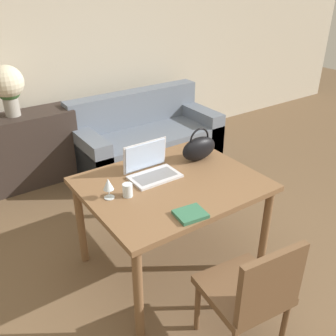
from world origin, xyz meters
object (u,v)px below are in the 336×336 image
object	(u,v)px
drinking_glass	(128,190)
couch	(146,140)
chair	(252,291)
handbag	(199,148)
wine_glass	(108,185)
laptop	(150,167)
flower_vase	(7,86)

from	to	relation	value
drinking_glass	couch	bearing A→B (deg)	55.25
chair	handbag	xyz separation A→B (m)	(0.44, 1.04, 0.37)
chair	handbag	size ratio (longest dim) A/B	2.75
chair	drinking_glass	bearing A→B (deg)	114.24
wine_glass	laptop	bearing A→B (deg)	16.55
couch	drinking_glass	distance (m)	2.04
couch	wine_glass	size ratio (longest dim) A/B	11.73
drinking_glass	flower_vase	xyz separation A→B (m)	(-0.22, 1.94, 0.29)
drinking_glass	flower_vase	size ratio (longest dim) A/B	0.18
wine_glass	handbag	xyz separation A→B (m)	(0.83, 0.11, 0.00)
chair	couch	bearing A→B (deg)	77.96
wine_glass	handbag	size ratio (longest dim) A/B	0.47
drinking_glass	wine_glass	xyz separation A→B (m)	(-0.11, 0.05, 0.05)
laptop	flower_vase	xyz separation A→B (m)	(-0.50, 1.78, 0.27)
chair	couch	size ratio (longest dim) A/B	0.50
laptop	drinking_glass	xyz separation A→B (m)	(-0.28, -0.17, -0.02)
flower_vase	drinking_glass	bearing A→B (deg)	-83.42
drinking_glass	wine_glass	bearing A→B (deg)	156.43
couch	wine_glass	xyz separation A→B (m)	(-1.24, -1.57, 0.56)
chair	drinking_glass	size ratio (longest dim) A/B	9.30
chair	handbag	world-z (taller)	handbag
couch	drinking_glass	world-z (taller)	drinking_glass
chair	wine_glass	distance (m)	1.08
couch	handbag	bearing A→B (deg)	-105.39
chair	wine_glass	world-z (taller)	wine_glass
couch	flower_vase	xyz separation A→B (m)	(-1.35, 0.32, 0.79)
couch	wine_glass	distance (m)	2.08
drinking_glass	flower_vase	bearing A→B (deg)	96.58
drinking_glass	laptop	bearing A→B (deg)	30.49
couch	laptop	world-z (taller)	laptop
couch	flower_vase	distance (m)	1.60
flower_vase	handbag	bearing A→B (deg)	-62.12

